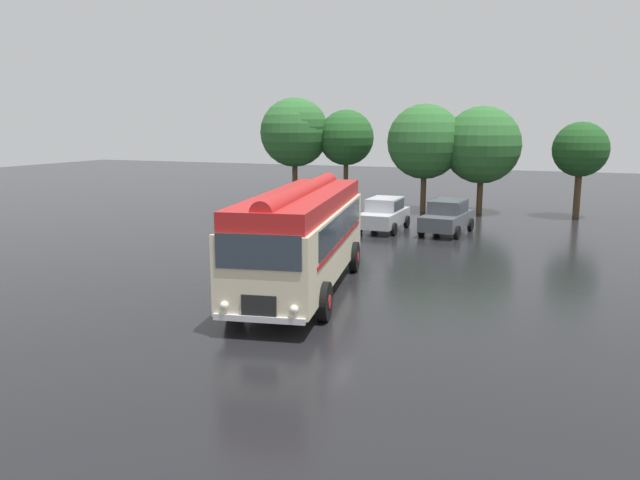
# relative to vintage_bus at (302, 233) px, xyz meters

# --- Properties ---
(ground_plane) EXTENTS (120.00, 120.00, 0.00)m
(ground_plane) POSITION_rel_vintage_bus_xyz_m (0.52, -0.85, -1.89)
(ground_plane) COLOR black
(vintage_bus) EXTENTS (4.38, 10.37, 3.49)m
(vintage_bus) POSITION_rel_vintage_bus_xyz_m (0.00, 0.00, 0.00)
(vintage_bus) COLOR beige
(vintage_bus) RESTS_ON ground
(car_near_left) EXTENTS (1.98, 4.21, 1.66)m
(car_near_left) POSITION_rel_vintage_bus_xyz_m (-0.83, 12.27, -1.05)
(car_near_left) COLOR #B7BABF
(car_near_left) RESTS_ON ground
(car_mid_left) EXTENTS (2.24, 4.33, 1.66)m
(car_mid_left) POSITION_rel_vintage_bus_xyz_m (2.33, 12.57, -1.05)
(car_mid_left) COLOR #4C5156
(car_mid_left) RESTS_ON ground
(tree_far_left) EXTENTS (4.64, 4.64, 7.14)m
(tree_far_left) POSITION_rel_vintage_bus_xyz_m (-9.55, 20.81, 3.03)
(tree_far_left) COLOR #4C3823
(tree_far_left) RESTS_ON ground
(tree_left_of_centre) EXTENTS (3.71, 3.71, 6.33)m
(tree_left_of_centre) POSITION_rel_vintage_bus_xyz_m (-6.33, 21.71, 2.56)
(tree_left_of_centre) COLOR #4C3823
(tree_left_of_centre) RESTS_ON ground
(tree_centre) EXTENTS (4.57, 4.57, 6.60)m
(tree_centre) POSITION_rel_vintage_bus_xyz_m (-0.54, 19.92, 2.34)
(tree_centre) COLOR #4C3823
(tree_centre) RESTS_ON ground
(tree_right_of_centre) EXTENTS (4.65, 4.65, 6.45)m
(tree_right_of_centre) POSITION_rel_vintage_bus_xyz_m (2.74, 20.66, 2.15)
(tree_right_of_centre) COLOR #4C3823
(tree_right_of_centre) RESTS_ON ground
(tree_far_right) EXTENTS (3.13, 3.13, 5.51)m
(tree_far_right) POSITION_rel_vintage_bus_xyz_m (8.29, 20.68, 2.02)
(tree_far_right) COLOR #4C3823
(tree_far_right) RESTS_ON ground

